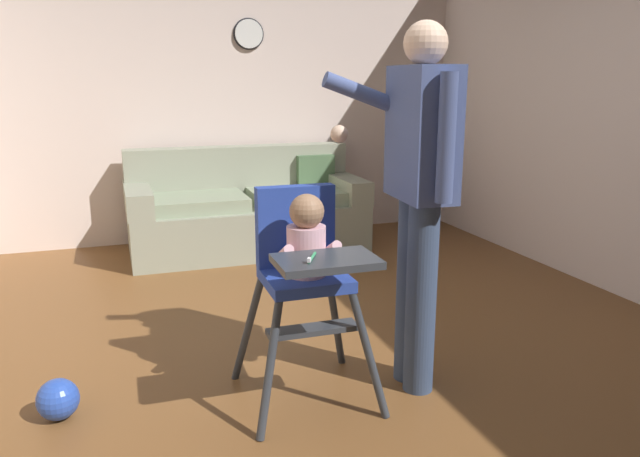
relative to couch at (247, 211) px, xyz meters
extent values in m
cube|color=brown|center=(-0.02, -2.47, -0.38)|extent=(5.90, 7.51, 0.10)
cube|color=beige|center=(-0.02, 0.52, 0.96)|extent=(5.10, 0.06, 2.59)
cube|color=gray|center=(-0.01, -0.06, -0.13)|extent=(1.94, 0.84, 0.40)
cube|color=gray|center=(-0.01, 0.27, 0.30)|extent=(1.94, 0.22, 0.46)
cube|color=gray|center=(-0.89, -0.06, 0.17)|extent=(0.20, 0.84, 0.20)
cube|color=gray|center=(0.87, -0.06, 0.17)|extent=(0.20, 0.84, 0.20)
cube|color=gray|center=(-0.42, -0.11, 0.12)|extent=(0.76, 0.60, 0.11)
cube|color=gray|center=(0.41, -0.11, 0.12)|extent=(0.76, 0.60, 0.11)
cube|color=#4C6B47|center=(0.66, 0.14, 0.27)|extent=(0.34, 0.10, 0.34)
cylinder|color=#30353C|center=(-0.52, -2.82, -0.06)|extent=(0.17, 0.17, 0.56)
cylinder|color=#30353C|center=(-0.08, -2.82, -0.06)|extent=(0.17, 0.17, 0.56)
cylinder|color=#30353C|center=(-0.52, -2.38, -0.06)|extent=(0.17, 0.17, 0.56)
cylinder|color=#30353C|center=(-0.08, -2.38, -0.06)|extent=(0.17, 0.17, 0.56)
cube|color=#243D9A|center=(-0.30, -2.60, 0.24)|extent=(0.37, 0.37, 0.05)
cube|color=#243D9A|center=(-0.30, -2.45, 0.45)|extent=(0.36, 0.08, 0.37)
cube|color=#30353C|center=(-0.30, -2.89, 0.41)|extent=(0.40, 0.27, 0.03)
cube|color=#30353C|center=(-0.30, -2.71, 0.05)|extent=(0.40, 0.11, 0.02)
cylinder|color=beige|center=(-0.30, -2.62, 0.38)|extent=(0.17, 0.17, 0.22)
sphere|color=#997051|center=(-0.30, -2.63, 0.55)|extent=(0.15, 0.15, 0.15)
cylinder|color=beige|center=(-0.40, -2.66, 0.39)|extent=(0.05, 0.15, 0.10)
cylinder|color=beige|center=(-0.19, -2.66, 0.39)|extent=(0.05, 0.15, 0.10)
cylinder|color=#38A366|center=(-0.36, -2.89, 0.43)|extent=(0.07, 0.12, 0.01)
cube|color=white|center=(-0.39, -2.94, 0.43)|extent=(0.02, 0.03, 0.02)
cylinder|color=#354665|center=(0.24, -2.58, 0.12)|extent=(0.14, 0.14, 0.91)
cylinder|color=#354665|center=(0.23, -2.70, 0.12)|extent=(0.14, 0.14, 0.91)
cube|color=#425184|center=(0.23, -2.64, 0.87)|extent=(0.23, 0.41, 0.58)
sphere|color=beige|center=(0.23, -2.64, 1.25)|extent=(0.19, 0.19, 0.19)
cylinder|color=#425184|center=(0.08, -2.45, 1.02)|extent=(0.48, 0.11, 0.23)
sphere|color=beige|center=(-0.08, -2.44, 0.86)|extent=(0.08, 0.08, 0.08)
cylinder|color=#425184|center=(0.21, -2.88, 0.87)|extent=(0.07, 0.07, 0.52)
sphere|color=#284CB7|center=(-1.37, -2.43, -0.24)|extent=(0.18, 0.18, 0.18)
cylinder|color=white|center=(0.16, 0.47, 1.49)|extent=(0.25, 0.03, 0.25)
cylinder|color=black|center=(0.16, 0.48, 1.49)|extent=(0.27, 0.02, 0.27)
camera|label=1|loc=(-1.07, -5.05, 1.10)|focal=34.38mm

